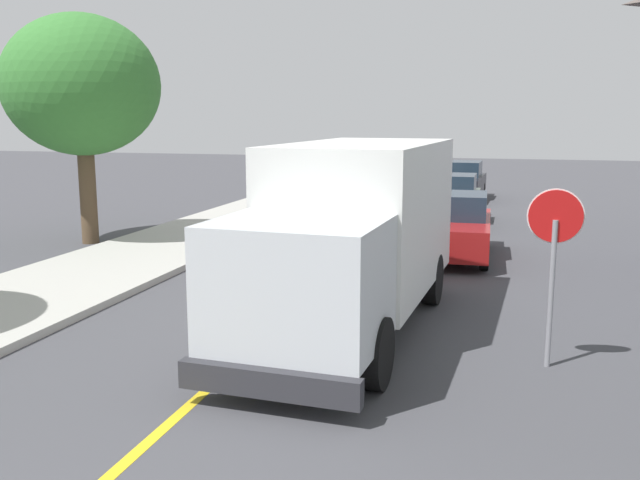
{
  "coord_description": "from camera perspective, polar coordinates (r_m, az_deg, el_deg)",
  "views": [
    {
      "loc": [
        3.86,
        -1.89,
        3.68
      ],
      "look_at": [
        0.48,
        10.29,
        1.4
      ],
      "focal_mm": 38.94,
      "sensor_mm": 36.0,
      "label": 1
    }
  ],
  "objects": [
    {
      "name": "centre_line_yellow",
      "position": [
        13.03,
        -2.41,
        -6.17
      ],
      "size": [
        0.16,
        56.0,
        0.01
      ],
      "primitive_type": "cube",
      "color": "gold",
      "rests_on": "ground"
    },
    {
      "name": "box_truck",
      "position": [
        11.91,
        2.8,
        0.97
      ],
      "size": [
        2.78,
        7.3,
        3.2
      ],
      "color": "silver",
      "rests_on": "ground"
    },
    {
      "name": "parked_car_near",
      "position": [
        18.49,
        11.01,
        1.04
      ],
      "size": [
        1.93,
        4.45,
        1.67
      ],
      "color": "maroon",
      "rests_on": "ground"
    },
    {
      "name": "parked_car_mid",
      "position": [
        24.41,
        10.72,
        3.24
      ],
      "size": [
        1.81,
        4.4,
        1.67
      ],
      "color": "#4C564C",
      "rests_on": "ground"
    },
    {
      "name": "parked_car_far",
      "position": [
        31.46,
        11.56,
        4.74
      ],
      "size": [
        1.98,
        4.47,
        1.67
      ],
      "color": "black",
      "rests_on": "ground"
    },
    {
      "name": "stop_sign",
      "position": [
        10.55,
        18.68,
        -0.27
      ],
      "size": [
        0.8,
        0.1,
        2.65
      ],
      "color": "gray",
      "rests_on": "ground"
    },
    {
      "name": "street_tree_down_block",
      "position": [
        21.05,
        -19.0,
        11.88
      ],
      "size": [
        4.38,
        4.38,
        6.48
      ],
      "color": "brown",
      "rests_on": "ground"
    }
  ]
}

